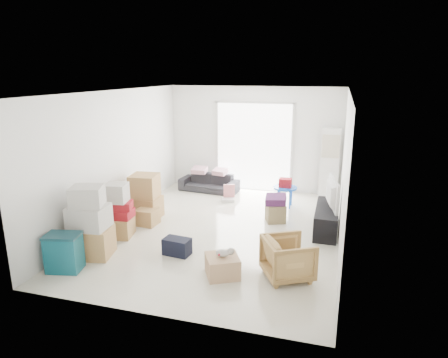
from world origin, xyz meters
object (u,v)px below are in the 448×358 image
ottoman (275,213)px  kids_table (285,186)px  ac_tower (330,165)px  tv_console (326,219)px  storage_bins (64,252)px  wood_crate (222,266)px  television (328,204)px  armchair (288,256)px  sofa (209,180)px

ottoman → kids_table: (0.05, 1.02, 0.30)m
ac_tower → tv_console: ac_tower is taller
ac_tower → storage_bins: bearing=-128.0°
ac_tower → wood_crate: 4.67m
television → kids_table: bearing=29.2°
armchair → wood_crate: (-0.97, -0.22, -0.19)m
armchair → wood_crate: 1.01m
sofa → storage_bins: 4.85m
sofa → storage_bins: (-0.82, -4.78, 0.01)m
armchair → kids_table: size_ratio=1.04×
sofa → armchair: size_ratio=2.19×
wood_crate → ottoman: bearing=80.7°
armchair → television: bearing=-41.7°
television → armchair: bearing=157.0°
tv_console → storage_bins: bearing=-143.8°
tv_console → ottoman: (-1.04, 0.20, -0.05)m
tv_console → ottoman: bearing=169.1°
ac_tower → storage_bins: size_ratio=2.87×
ac_tower → wood_crate: bearing=-107.8°
storage_bins → kids_table: size_ratio=0.90×
ac_tower → tv_console: 2.17m
armchair → wood_crate: armchair is taller
tv_console → sofa: (-3.08, 1.92, 0.06)m
television → kids_table: kids_table is taller
ottoman → wood_crate: (-0.41, -2.53, -0.03)m
sofa → kids_table: 2.21m
ac_tower → ottoman: bearing=-118.0°
sofa → armchair: bearing=-51.4°
tv_console → storage_bins: storage_bins is taller
television → sofa: (-3.08, 1.92, -0.24)m
tv_console → kids_table: kids_table is taller
tv_console → storage_bins: (-3.90, -2.86, 0.07)m
sofa → television: bearing=-26.0°
armchair → storage_bins: 3.49m
kids_table → wood_crate: bearing=-97.5°
armchair → storage_bins: armchair is taller
ottoman → television: bearing=-10.9°
wood_crate → sofa: bearing=110.8°
ac_tower → television: bearing=-88.6°
tv_console → sofa: bearing=148.0°
sofa → wood_crate: 4.55m
ac_tower → tv_console: bearing=-88.6°
tv_console → kids_table: (-0.99, 1.22, 0.25)m
tv_console → armchair: armchair is taller
armchair → ottoman: size_ratio=1.85×
ac_tower → armchair: (-0.44, -4.18, -0.52)m
television → wood_crate: bearing=138.0°
ottoman → kids_table: size_ratio=0.56×
ottoman → tv_console: bearing=-10.9°
ottoman → ac_tower: bearing=62.0°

